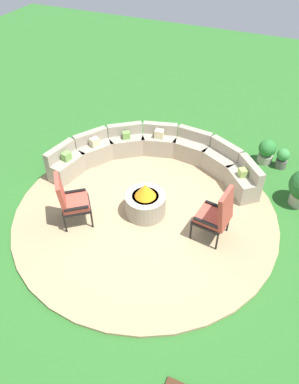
% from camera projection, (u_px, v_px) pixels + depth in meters
% --- Properties ---
extents(ground_plane, '(24.00, 24.00, 0.00)m').
position_uv_depth(ground_plane, '(146.00, 214.00, 7.51)').
color(ground_plane, '#2D6B28').
extents(patio_circle, '(5.30, 5.30, 0.06)m').
position_uv_depth(patio_circle, '(146.00, 213.00, 7.49)').
color(patio_circle, tan).
rests_on(patio_circle, ground_plane).
extents(fire_pit, '(0.81, 0.81, 0.73)m').
position_uv_depth(fire_pit, '(145.00, 202.00, 7.28)').
color(fire_pit, '#9E937F').
rests_on(fire_pit, patio_circle).
extents(curved_stone_bench, '(4.46, 2.45, 0.72)m').
position_uv_depth(curved_stone_bench, '(156.00, 155.00, 8.48)').
color(curved_stone_bench, '#9E937F').
rests_on(curved_stone_bench, patio_circle).
extents(lounge_chair_front_left, '(0.77, 0.79, 1.11)m').
position_uv_depth(lounge_chair_front_left, '(70.00, 200.00, 6.92)').
color(lounge_chair_front_left, black).
rests_on(lounge_chair_front_left, patio_circle).
extents(lounge_chair_front_right, '(0.66, 0.64, 1.14)m').
position_uv_depth(lounge_chair_front_right, '(217.00, 215.00, 6.61)').
color(lounge_chair_front_right, black).
rests_on(lounge_chair_front_right, patio_circle).
extents(potted_plant_0, '(0.29, 0.29, 0.50)m').
position_uv_depth(potted_plant_0, '(283.00, 158.00, 8.54)').
color(potted_plant_0, '#605B56').
rests_on(potted_plant_0, ground_plane).
extents(potted_plant_1, '(0.40, 0.40, 0.60)m').
position_uv_depth(potted_plant_1, '(267.00, 151.00, 8.66)').
color(potted_plant_1, '#A89E8E').
rests_on(potted_plant_1, ground_plane).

